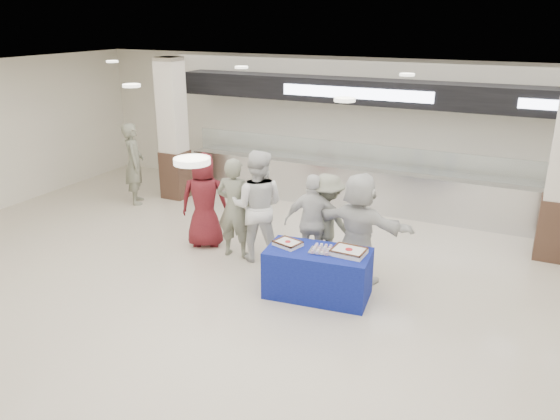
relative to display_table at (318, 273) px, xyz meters
The scene contains 14 objects.
ground 1.43m from the display_table, 125.53° to the right, with size 14.00×14.00×0.00m, color beige.
serving_line 4.42m from the display_table, 100.56° to the left, with size 8.70×0.85×2.80m.
column_left 5.82m from the display_table, 147.32° to the left, with size 0.55×0.55×3.20m.
display_table is the anchor object (origin of this frame).
sheet_cake_left 0.64m from the display_table, behind, with size 0.45×0.40×0.08m.
sheet_cake_right 0.62m from the display_table, ahead, with size 0.49×0.39×0.10m.
cupcake_tray 0.41m from the display_table, ahead, with size 0.39×0.32×0.06m.
civilian_maroon 2.81m from the display_table, 160.40° to the left, with size 0.86×0.56×1.76m, color maroon.
soldier_a 2.09m from the display_table, 157.87° to the left, with size 0.65×0.43×1.79m, color slate.
chef_tall 1.78m from the display_table, 150.49° to the left, with size 0.95×0.74×1.95m, color white.
chef_short 1.06m from the display_table, 116.76° to the left, with size 0.97×0.40×1.65m, color white.
soldier_b 1.18m from the display_table, 104.38° to the left, with size 1.05×0.60×1.62m, color slate.
civilian_white 0.99m from the display_table, 62.77° to the left, with size 1.68×0.54×1.81m, color silver.
soldier_bg 5.88m from the display_table, 156.54° to the left, with size 0.67×0.44×1.83m, color slate.
Camera 1 is at (3.49, -5.84, 4.06)m, focal length 35.00 mm.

